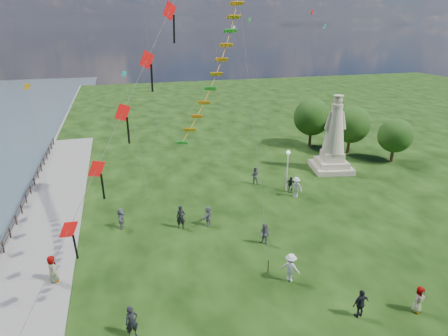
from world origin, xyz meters
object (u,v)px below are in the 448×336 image
object	(u,v)px
statue	(334,143)
person_0	(132,322)
lamppost	(288,162)
person_1	(265,234)
person_8	(296,187)
person_3	(361,303)
person_10	(53,270)
person_6	(181,217)
person_5	(121,218)
person_7	(255,175)
person_11	(208,216)
person_9	(290,184)
person_2	(290,268)
person_4	(419,299)

from	to	relation	value
statue	person_0	world-z (taller)	statue
lamppost	statue	bearing A→B (deg)	27.47
person_0	person_1	size ratio (longest dim) A/B	1.07
person_1	person_8	distance (m)	8.87
person_3	person_10	size ratio (longest dim) A/B	0.98
lamppost	person_3	bearing A→B (deg)	-101.17
lamppost	person_6	size ratio (longest dim) A/B	2.11
lamppost	person_0	bearing A→B (deg)	-136.53
person_5	person_7	world-z (taller)	person_7
person_7	person_11	bearing A→B (deg)	70.21
person_0	person_10	bearing A→B (deg)	112.28
person_0	person_9	world-z (taller)	person_0
person_8	person_9	bearing A→B (deg)	142.72
person_1	person_10	xyz separation A→B (m)	(-14.02, -0.39, 0.04)
person_1	person_11	size ratio (longest dim) A/B	1.04
person_2	person_10	distance (m)	14.52
person_7	person_1	bearing A→B (deg)	96.97
person_4	person_1	bearing A→B (deg)	103.57
person_6	person_9	world-z (taller)	person_6
person_9	person_8	bearing A→B (deg)	-55.02
person_0	person_2	size ratio (longest dim) A/B	0.96
lamppost	person_5	world-z (taller)	lamppost
person_11	lamppost	bearing A→B (deg)	157.06
person_11	person_3	bearing A→B (deg)	65.22
statue	lamppost	world-z (taller)	statue
person_1	person_2	size ratio (longest dim) A/B	0.89
person_4	person_6	xyz separation A→B (m)	(-10.96, 12.61, 0.15)
person_2	person_3	world-z (taller)	person_2
person_10	person_11	xyz separation A→B (m)	(10.76, 4.23, -0.07)
person_8	person_5	bearing A→B (deg)	-125.24
person_3	lamppost	bearing A→B (deg)	-107.67
person_4	person_6	world-z (taller)	person_6
person_1	person_10	size ratio (longest dim) A/B	0.96
lamppost	person_0	size ratio (longest dim) A/B	2.23
statue	person_8	bearing A→B (deg)	-130.90
person_1	person_3	xyz separation A→B (m)	(2.28, -8.09, 0.02)
person_8	person_11	bearing A→B (deg)	-112.74
statue	person_6	bearing A→B (deg)	-144.37
statue	person_7	distance (m)	9.70
person_11	person_10	bearing A→B (deg)	-28.27
lamppost	person_1	distance (m)	10.14
person_6	person_11	world-z (taller)	person_6
person_0	person_1	xyz separation A→B (m)	(9.63, 6.10, -0.06)
person_5	statue	bearing A→B (deg)	-61.78
lamppost	person_0	xyz separation A→B (m)	(-15.14, -14.36, -2.00)
person_1	person_5	distance (m)	11.17
person_7	person_8	xyz separation A→B (m)	(2.58, -3.91, 0.08)
person_2	person_9	world-z (taller)	person_2
person_2	person_8	bearing A→B (deg)	-76.05
person_0	person_11	world-z (taller)	person_0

